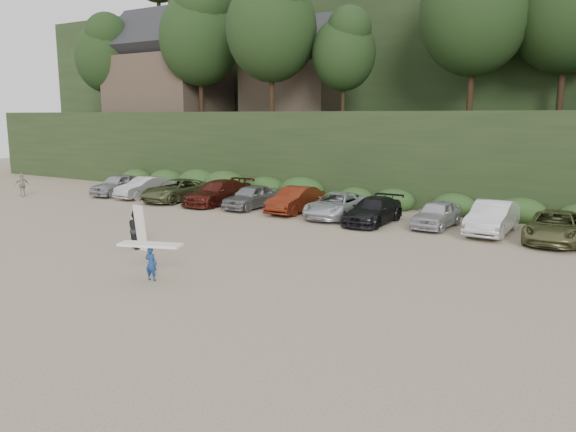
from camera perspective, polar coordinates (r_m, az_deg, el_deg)
The scene contains 6 objects.
ground at distance 23.02m, azimuth -4.30°, elevation -4.27°, with size 120.00×120.00×0.00m, color tan.
hillside_backdrop at distance 55.82m, azimuth 18.41°, elevation 15.33°, with size 90.00×41.50×28.00m.
parked_cars at distance 31.77m, azimuth 5.32°, elevation 1.12°, with size 37.05×5.90×1.61m.
distant_walker at distance 44.29m, azimuth -25.42°, elevation 2.86°, with size 0.99×0.41×1.69m, color #A09587.
child_surfer at distance 20.25m, azimuth -13.77°, elevation -3.90°, with size 2.32×1.34×1.34m.
adult_surfer at distance 25.27m, azimuth -15.11°, elevation -1.30°, with size 1.30×0.93×1.99m.
Camera 1 is at (13.18, -17.97, 5.74)m, focal length 35.00 mm.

